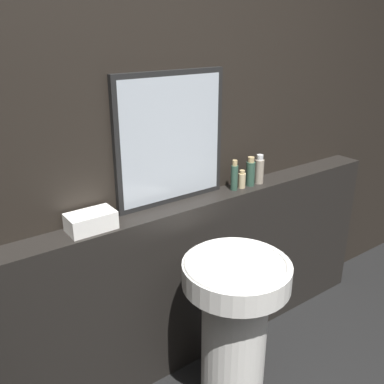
{
  "coord_description": "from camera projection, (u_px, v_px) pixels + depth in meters",
  "views": [
    {
      "loc": [
        -1.05,
        -0.02,
        1.8
      ],
      "look_at": [
        0.08,
        1.53,
        1.05
      ],
      "focal_mm": 40.0,
      "sensor_mm": 36.0,
      "label": 1
    }
  ],
  "objects": [
    {
      "name": "body_wash_bottle",
      "position": [
        259.0,
        170.0,
        2.43
      ],
      "size": [
        0.05,
        0.05,
        0.17
      ],
      "color": "gray",
      "rests_on": "vanity_counter"
    },
    {
      "name": "mirror",
      "position": [
        171.0,
        139.0,
        2.08
      ],
      "size": [
        0.61,
        0.03,
        0.65
      ],
      "color": "black",
      "rests_on": "vanity_counter"
    },
    {
      "name": "lotion_bottle",
      "position": [
        250.0,
        172.0,
        2.39
      ],
      "size": [
        0.05,
        0.05,
        0.17
      ],
      "color": "#2D4C3D",
      "rests_on": "vanity_counter"
    },
    {
      "name": "shampoo_bottle",
      "position": [
        234.0,
        176.0,
        2.32
      ],
      "size": [
        0.04,
        0.04,
        0.17
      ],
      "color": "#2D4C3D",
      "rests_on": "vanity_counter"
    },
    {
      "name": "towel_stack",
      "position": [
        91.0,
        221.0,
        1.88
      ],
      "size": [
        0.21,
        0.12,
        0.08
      ],
      "color": "white",
      "rests_on": "vanity_counter"
    },
    {
      "name": "wall_back",
      "position": [
        155.0,
        146.0,
        2.1
      ],
      "size": [
        8.0,
        0.06,
        2.5
      ],
      "color": "black",
      "rests_on": "ground_plane"
    },
    {
      "name": "vanity_counter",
      "position": [
        171.0,
        290.0,
        2.29
      ],
      "size": [
        2.93,
        0.17,
        0.96
      ],
      "color": "black",
      "rests_on": "ground_plane"
    },
    {
      "name": "conditioner_bottle",
      "position": [
        242.0,
        180.0,
        2.37
      ],
      "size": [
        0.04,
        0.04,
        0.1
      ],
      "color": "#C6B284",
      "rests_on": "vanity_counter"
    },
    {
      "name": "pedestal_sink",
      "position": [
        234.0,
        324.0,
        2.02
      ],
      "size": [
        0.49,
        0.49,
        0.83
      ],
      "color": "silver",
      "rests_on": "ground_plane"
    }
  ]
}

